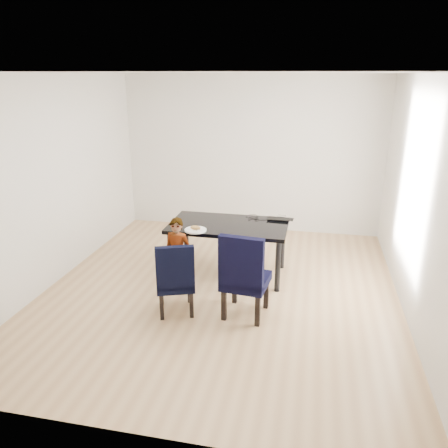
% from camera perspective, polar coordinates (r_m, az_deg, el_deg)
% --- Properties ---
extents(floor, '(4.50, 5.00, 0.01)m').
position_cam_1_polar(floor, '(5.79, -0.41, -8.66)').
color(floor, tan).
rests_on(floor, ground).
extents(ceiling, '(4.50, 5.00, 0.01)m').
position_cam_1_polar(ceiling, '(5.12, -0.49, 19.25)').
color(ceiling, white).
rests_on(ceiling, wall_back).
extents(wall_back, '(4.50, 0.01, 2.70)m').
position_cam_1_polar(wall_back, '(7.71, 3.56, 9.03)').
color(wall_back, silver).
rests_on(wall_back, ground).
extents(wall_front, '(4.50, 0.01, 2.70)m').
position_cam_1_polar(wall_front, '(3.04, -10.59, -7.42)').
color(wall_front, white).
rests_on(wall_front, ground).
extents(wall_left, '(0.01, 5.00, 2.70)m').
position_cam_1_polar(wall_left, '(6.17, -21.47, 5.20)').
color(wall_left, white).
rests_on(wall_left, ground).
extents(wall_right, '(0.01, 5.00, 2.70)m').
position_cam_1_polar(wall_right, '(5.31, 24.10, 2.78)').
color(wall_right, white).
rests_on(wall_right, ground).
extents(dining_table, '(1.60, 0.90, 0.75)m').
position_cam_1_polar(dining_table, '(6.07, 0.58, -3.33)').
color(dining_table, black).
rests_on(dining_table, floor).
extents(chair_left, '(0.56, 0.57, 0.90)m').
position_cam_1_polar(chair_left, '(5.15, -6.40, -6.83)').
color(chair_left, black).
rests_on(chair_left, floor).
extents(chair_right, '(0.56, 0.58, 1.04)m').
position_cam_1_polar(chair_right, '(5.03, 2.90, -6.46)').
color(chair_right, black).
rests_on(chair_right, floor).
extents(child, '(0.39, 0.28, 1.00)m').
position_cam_1_polar(child, '(5.57, -6.11, -4.19)').
color(child, orange).
rests_on(child, floor).
extents(plate, '(0.35, 0.35, 0.02)m').
position_cam_1_polar(plate, '(5.70, -3.74, -0.79)').
color(plate, white).
rests_on(plate, dining_table).
extents(sandwich, '(0.15, 0.11, 0.06)m').
position_cam_1_polar(sandwich, '(5.68, -3.76, -0.48)').
color(sandwich, '#A07339').
rests_on(sandwich, plate).
extents(laptop, '(0.38, 0.26, 0.03)m').
position_cam_1_polar(laptop, '(6.18, 7.43, 0.76)').
color(laptop, black).
rests_on(laptop, dining_table).
extents(cable_tangle, '(0.16, 0.16, 0.01)m').
position_cam_1_polar(cable_tangle, '(6.13, 3.88, 0.60)').
color(cable_tangle, black).
rests_on(cable_tangle, dining_table).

